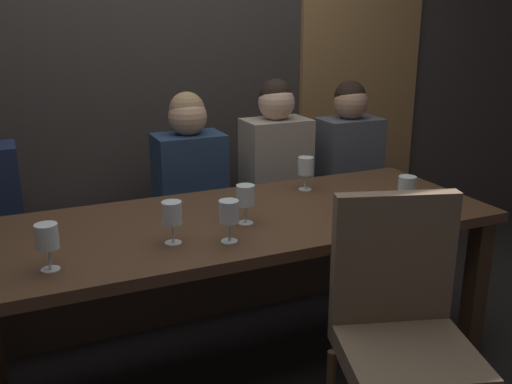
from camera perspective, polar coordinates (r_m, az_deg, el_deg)
The scene contains 15 objects.
ground at distance 2.79m, azimuth -1.54°, elevation -16.94°, with size 9.00×9.00×0.00m, color black.
back_wall_tiled at distance 3.47m, azimuth -9.76°, elevation 15.85°, with size 6.00×0.12×3.00m, color #383330.
arched_door at distance 3.98m, azimuth 10.39°, elevation 14.01°, with size 0.90×0.05×2.55m.
dining_table at distance 2.49m, azimuth -1.65°, elevation -4.39°, with size 2.20×0.84×0.74m.
banquette_bench at distance 3.26m, azimuth -6.31°, elevation -7.16°, with size 2.50×0.44×0.45m.
chair_near_side at distance 2.10m, azimuth 14.12°, elevation -12.05°, with size 0.55×0.55×0.98m.
diner_bearded at distance 3.06m, azimuth -6.64°, elevation 2.54°, with size 0.36×0.24×0.74m.
diner_far_end at distance 3.23m, azimuth 1.97°, elevation 3.80°, with size 0.36×0.24×0.78m.
diner_near_end at distance 3.47m, azimuth 9.13°, elevation 4.30°, with size 0.36×0.24×0.75m.
wine_glass_far_left at distance 2.15m, azimuth -2.69°, elevation -2.06°, with size 0.08×0.08×0.16m.
wine_glass_near_right at distance 2.81m, azimuth 4.92°, elevation 2.42°, with size 0.08×0.08×0.16m.
wine_glass_center_front at distance 2.04m, azimuth -19.95°, elevation -4.27°, with size 0.08×0.08×0.16m.
wine_glass_end_right at distance 2.34m, azimuth -1.05°, elevation -0.44°, with size 0.08×0.08×0.16m.
wine_glass_center_back at distance 2.55m, azimuth 14.68°, elevation 0.39°, with size 0.08×0.08×0.16m.
wine_glass_near_left at distance 2.16m, azimuth -8.31°, elevation -2.26°, with size 0.08×0.08×0.16m.
Camera 1 is at (-0.87, -2.14, 1.57)m, focal length 40.47 mm.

